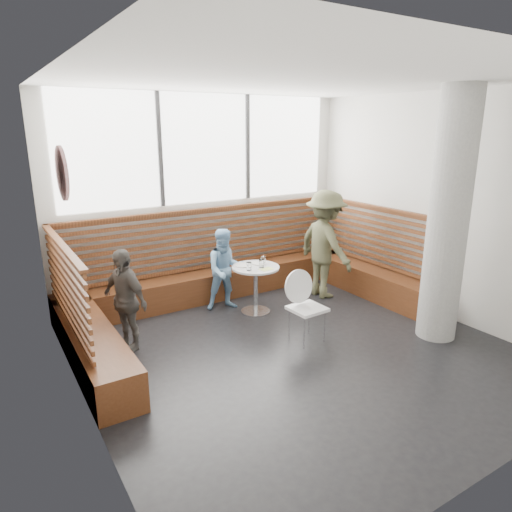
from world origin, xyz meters
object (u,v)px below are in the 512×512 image
child_back (226,270)px  child_left (125,300)px  concrete_column (448,218)px  cafe_chair (304,300)px  adult_man (325,244)px  cafe_table (256,280)px

child_back → child_left: size_ratio=0.96×
concrete_column → cafe_chair: 2.08m
adult_man → child_left: bearing=92.8°
cafe_table → child_back: 0.50m
cafe_table → adult_man: 1.38m
child_back → adult_man: bearing=2.6°
concrete_column → child_back: bearing=129.9°
cafe_chair → child_back: (-0.35, 1.48, 0.08)m
cafe_chair → child_back: 1.52m
adult_man → concrete_column: bearing=-170.7°
child_back → cafe_table: bearing=-35.9°
cafe_table → child_back: bearing=128.9°
cafe_table → adult_man: adult_man is taller
concrete_column → child_left: 4.16m
child_left → concrete_column: bearing=42.2°
adult_man → child_left: (-3.32, -0.14, -0.23)m
cafe_chair → child_back: bearing=100.6°
cafe_table → adult_man: (1.33, 0.01, 0.36)m
cafe_chair → adult_man: adult_man is taller
concrete_column → cafe_chair: (-1.59, 0.85, -1.06)m
child_left → child_back: bearing=85.7°
concrete_column → cafe_chair: concrete_column is taller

